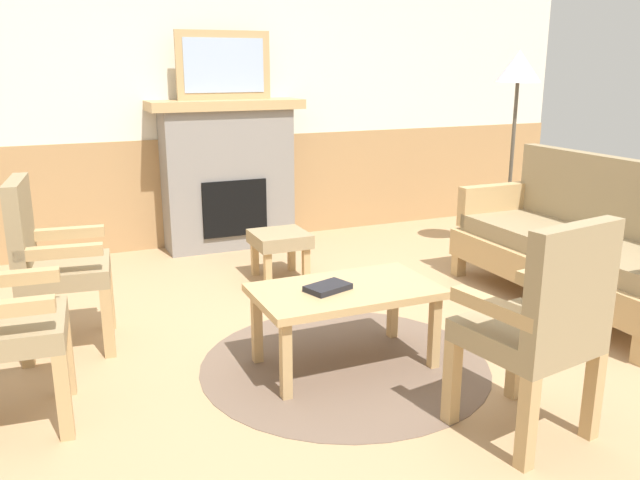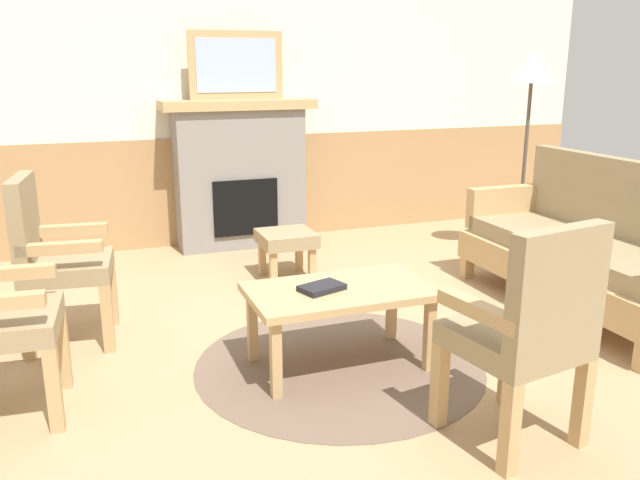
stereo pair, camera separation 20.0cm
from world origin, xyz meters
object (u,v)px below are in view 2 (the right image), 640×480
Objects in this scene: couch at (588,251)px; footstool at (286,242)px; armchair_by_window_left at (52,253)px; framed_picture at (236,65)px; book_on_table at (322,288)px; armchair_front_left at (528,326)px; fireplace at (240,173)px; floor_lamp_by_couch at (531,80)px; coffee_table at (340,298)px.

footstool is (-1.63, 1.31, -0.11)m from couch.
couch is 3.30m from armchair_by_window_left.
framed_picture reaches higher than armchair_by_window_left.
armchair_front_left is (0.54, -0.96, 0.08)m from book_on_table.
couch is (1.73, -2.35, -1.16)m from framed_picture.
armchair_by_window_left is (-3.23, 0.65, 0.14)m from couch.
floor_lamp_by_couch is (2.08, -1.19, 0.80)m from fireplace.
armchair_front_left is (0.34, -3.51, -1.02)m from framed_picture.
armchair_by_window_left is (-1.40, 0.86, 0.15)m from coffee_table.
fireplace is 1.33× the size of armchair_by_window_left.
couch is 2.10m from footstool.
fireplace is 2.57m from coffee_table.
armchair_front_left reaches higher than footstool.
armchair_by_window_left is 1.00× the size of armchair_front_left.
armchair_front_left is at bearing -65.54° from coffee_table.
floor_lamp_by_couch is (1.99, -0.15, 1.17)m from footstool.
armchair_front_left is at bearing -84.46° from fireplace.
book_on_table is 0.23× the size of armchair_by_window_left.
couch and armchair_by_window_left have the same top height.
framed_picture is 3.54× the size of book_on_table.
coffee_table is at bearing -92.18° from framed_picture.
framed_picture is 0.82× the size of armchair_by_window_left.
armchair_by_window_left reaches higher than coffee_table.
framed_picture is 2.48m from armchair_by_window_left.
coffee_table is 2.78m from floor_lamp_by_couch.
book_on_table is 0.23× the size of armchair_front_left.
floor_lamp_by_couch is (2.28, 1.37, 1.00)m from book_on_table.
armchair_by_window_left is at bearing 168.56° from couch.
fireplace is at bearing 150.32° from floor_lamp_by_couch.
coffee_table is 2.40× the size of footstool.
book_on_table is 1.10m from armchair_front_left.
footstool is 1.74m from armchair_by_window_left.
armchair_front_left is (-1.39, -1.17, 0.14)m from couch.
framed_picture is at bearing 48.45° from armchair_by_window_left.
fireplace reaches higher than armchair_front_left.
fireplace reaches higher than armchair_by_window_left.
coffee_table is at bearing -97.13° from footstool.
floor_lamp_by_couch is at bearing 53.22° from armchair_front_left.
framed_picture is 2.40m from floor_lamp_by_couch.
footstool is (0.09, -1.03, -1.28)m from framed_picture.
footstool is at bearing -84.86° from framed_picture.
book_on_table is 2.84m from floor_lamp_by_couch.
coffee_table is 0.98× the size of armchair_front_left.
couch is 1.61m from floor_lamp_by_couch.
book_on_table is 1.56m from armchair_by_window_left.
book_on_table reaches higher than footstool.
armchair_front_left reaches higher than coffee_table.
couch is 4.50× the size of footstool.
coffee_table is 0.57× the size of floor_lamp_by_couch.
book_on_table is (-1.93, -0.21, 0.06)m from couch.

